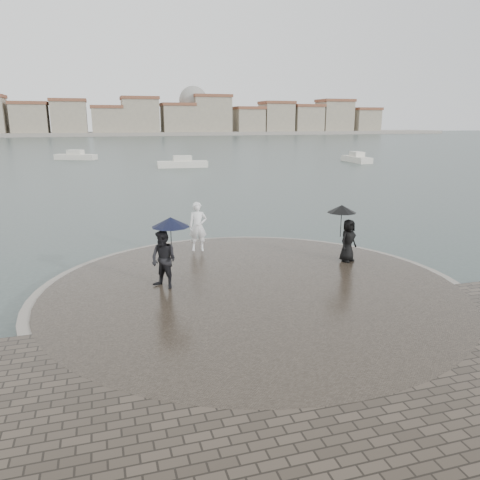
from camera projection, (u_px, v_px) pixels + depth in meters
name	position (u px, v px, depth m)	size (l,w,h in m)	color
ground	(302.00, 354.00, 10.39)	(400.00, 400.00, 0.00)	#2B3835
kerb_ring	(253.00, 293.00, 13.60)	(12.50, 12.50, 0.32)	gray
quay_tip	(253.00, 293.00, 13.59)	(11.90, 11.90, 0.36)	#2D261E
statue	(198.00, 227.00, 17.17)	(0.66, 0.43, 1.81)	white
visitor_left	(166.00, 249.00, 13.27)	(1.31, 1.16, 2.04)	black
visitor_right	(346.00, 230.00, 15.79)	(1.16, 0.98, 1.95)	black
far_skyline	(88.00, 119.00, 156.31)	(260.00, 20.00, 37.00)	gray
boats	(155.00, 163.00, 53.32)	(45.21, 24.92, 1.50)	silver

